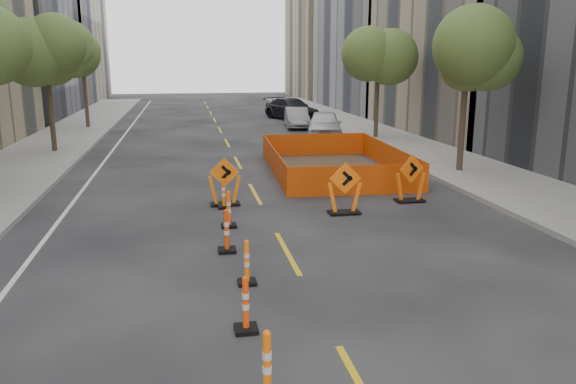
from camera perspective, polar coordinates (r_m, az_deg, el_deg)
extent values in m
plane|color=black|center=(9.59, 4.36, -14.00)|extent=(140.00, 140.00, 0.00)
cube|color=gray|center=(23.54, 18.27, 2.04)|extent=(4.00, 90.00, 0.15)
cube|color=gray|center=(65.75, -24.55, 17.03)|extent=(12.00, 20.00, 20.00)
cube|color=gray|center=(37.45, 21.37, 16.40)|extent=(12.00, 16.00, 14.00)
cube|color=tan|center=(69.63, 5.80, 16.18)|extent=(12.00, 14.00, 16.00)
cylinder|color=#382B1E|center=(29.03, -22.84, 6.68)|extent=(0.24, 0.24, 3.15)
sphere|color=#455B27|center=(28.89, -23.38, 12.54)|extent=(2.80, 2.80, 2.80)
cylinder|color=#382B1E|center=(38.82, -19.80, 8.35)|extent=(0.24, 0.24, 3.15)
sphere|color=#455B27|center=(38.72, -20.15, 12.73)|extent=(2.80, 2.80, 2.80)
cylinder|color=#382B1E|center=(23.03, 17.22, 5.67)|extent=(0.24, 0.24, 3.15)
sphere|color=#455B27|center=(22.85, 17.74, 13.07)|extent=(2.80, 2.80, 2.80)
cylinder|color=#382B1E|center=(32.17, 8.97, 8.10)|extent=(0.24, 0.24, 3.15)
sphere|color=#455B27|center=(32.04, 9.16, 13.40)|extent=(2.80, 2.80, 2.80)
imported|color=silver|center=(32.13, 3.73, 6.83)|extent=(2.92, 4.99, 1.60)
imported|color=gray|center=(37.38, 0.88, 7.55)|extent=(1.84, 4.16, 1.33)
imported|color=black|center=(42.71, 0.37, 8.44)|extent=(4.04, 5.88, 1.58)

